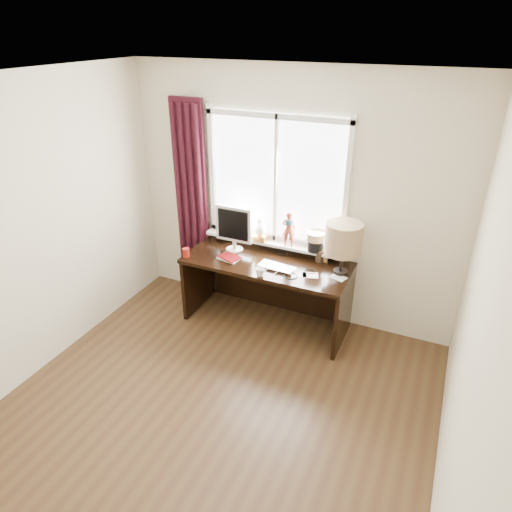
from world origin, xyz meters
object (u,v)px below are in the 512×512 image
at_px(red_cup, 186,253).
at_px(desk, 270,278).
at_px(table_lamp, 344,239).
at_px(laptop, 277,267).
at_px(mug, 260,272).
at_px(monitor, 234,226).

relative_size(red_cup, desk, 0.06).
relative_size(red_cup, table_lamp, 0.18).
xyz_separation_m(laptop, mug, (-0.10, -0.20, 0.03)).
bearing_deg(red_cup, laptop, 8.79).
xyz_separation_m(desk, monitor, (-0.42, 0.00, 0.52)).
bearing_deg(monitor, red_cup, -138.16).
relative_size(desk, table_lamp, 3.27).
xyz_separation_m(laptop, desk, (-0.15, 0.20, -0.26)).
bearing_deg(table_lamp, mug, -151.53).
height_order(desk, table_lamp, table_lamp).
relative_size(monitor, table_lamp, 0.94).
relative_size(mug, red_cup, 0.97).
distance_m(laptop, mug, 0.22).
relative_size(mug, table_lamp, 0.17).
bearing_deg(monitor, desk, -0.06).
xyz_separation_m(red_cup, table_lamp, (1.54, 0.32, 0.32)).
distance_m(mug, table_lamp, 0.84).
distance_m(desk, monitor, 0.67).
relative_size(mug, monitor, 0.19).
distance_m(laptop, table_lamp, 0.71).
height_order(laptop, monitor, monitor).
relative_size(desk, monitor, 3.47).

